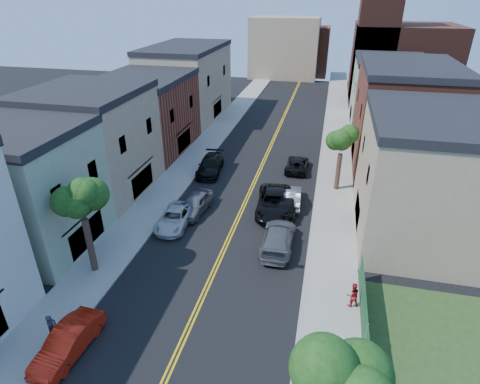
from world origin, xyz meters
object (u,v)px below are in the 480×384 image
Objects in this scene: grey_car_left at (195,204)px; grey_car_right at (278,238)px; white_pickup at (175,218)px; black_car_left at (210,165)px; red_sedan at (68,343)px; silver_car_right at (292,197)px; pedestrian_right at (353,295)px; black_car_right at (286,206)px; black_suv_lane at (274,203)px; pedestrian_left at (52,328)px; dark_car_right_far at (297,164)px.

grey_car_left is 8.36m from grey_car_right.
black_car_left is (-0.22, 10.47, 0.13)m from white_pickup.
red_sedan is 1.04× the size of silver_car_right.
grey_car_right is 7.30m from pedestrian_right.
black_car_right is at bearing 17.87° from grey_car_left.
grey_car_right is 5.21m from black_suv_lane.
white_pickup is at bearing -41.86° from pedestrian_right.
pedestrian_left is at bearing -125.31° from black_suv_lane.
pedestrian_right is at bearing -56.06° from black_car_left.
pedestrian_left is (-10.50, -11.44, 0.18)m from grey_car_right.
pedestrian_left reaches higher than white_pickup.
black_suv_lane is (7.66, -6.49, 0.06)m from black_car_left.
black_suv_lane reaches higher than dark_car_right_far.
black_car_left is 1.26× the size of black_car_right.
pedestrian_right is (4.87, -11.86, 0.25)m from silver_car_right.
black_car_right is (0.00, 5.01, -0.06)m from grey_car_right.
red_sedan is 15.97m from pedestrian_right.
black_car_right reaches higher than white_pickup.
black_car_right is at bearing -42.77° from black_car_left.
pedestrian_right is (5.17, -10.16, 0.21)m from black_car_right.
grey_car_right is at bearing 55.21° from red_sedan.
silver_car_right is (0.30, 6.70, -0.10)m from grey_car_right.
grey_car_right is at bearing -18.07° from grey_car_left.
grey_car_right is at bearing -45.87° from pedestrian_left.
white_pickup is (0.79, 13.03, -0.06)m from red_sedan.
pedestrian_right is at bearing 109.00° from silver_car_right.
black_car_right is (7.60, 1.52, -0.05)m from grey_car_left.
red_sedan is at bearing -95.54° from white_pickup.
red_sedan is at bearing 51.25° from grey_car_right.
red_sedan is at bearing -121.44° from black_suv_lane.
grey_car_right is (9.30, 11.91, 0.07)m from red_sedan.
black_car_left is at bearing 104.57° from grey_car_left.
silver_car_right is (9.60, 18.62, -0.03)m from red_sedan.
black_suv_lane is (-1.37, -1.60, 0.15)m from silver_car_right.
pedestrian_left is at bearing -101.08° from white_pickup.
red_sedan is 15.50m from grey_car_left.
dark_car_right_far is at bearing -25.54° from pedestrian_left.
pedestrian_right is (13.90, -16.74, 0.15)m from black_car_left.
grey_car_right is (8.73, -11.59, 0.01)m from black_car_left.
red_sedan is 19.31m from black_car_right.
pedestrian_left is at bearing 54.98° from black_car_right.
pedestrian_left reaches higher than black_car_left.
grey_car_left reaches higher than dark_car_right_far.
grey_car_left is at bearing 8.81° from black_car_right.
grey_car_right is at bearing -62.14° from pedestrian_right.
silver_car_right is (9.03, -4.88, -0.09)m from black_car_left.
black_suv_lane is at bearing 83.84° from dark_car_right_far.
black_car_right reaches higher than silver_car_right.
pedestrian_left is at bearing 68.29° from dark_car_right_far.
silver_car_right is 0.69× the size of black_suv_lane.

